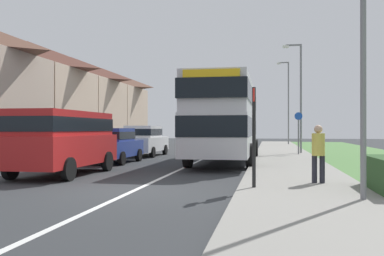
{
  "coord_description": "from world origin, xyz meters",
  "views": [
    {
      "loc": [
        3.35,
        -10.36,
        1.56
      ],
      "look_at": [
        0.56,
        5.18,
        1.6
      ],
      "focal_mm": 39.83,
      "sensor_mm": 36.0,
      "label": 1
    }
  ],
  "objects_px": {
    "parked_car_white": "(144,140)",
    "cycle_route_sign": "(298,131)",
    "double_decker_bus": "(226,117)",
    "bus_stop_sign": "(254,130)",
    "parked_van_red": "(64,137)",
    "street_lamp_mid": "(299,91)",
    "street_lamp_far": "(287,98)",
    "parked_car_blue": "(112,144)",
    "pedestrian_at_stop": "(318,151)"
  },
  "relations": [
    {
      "from": "double_decker_bus",
      "to": "parked_car_blue",
      "type": "distance_m",
      "value": 5.39
    },
    {
      "from": "double_decker_bus",
      "to": "parked_car_blue",
      "type": "xyz_separation_m",
      "value": [
        -5.1,
        -1.23,
        -1.26
      ]
    },
    {
      "from": "parked_car_blue",
      "to": "cycle_route_sign",
      "type": "relative_size",
      "value": 1.56
    },
    {
      "from": "parked_car_blue",
      "to": "parked_car_white",
      "type": "xyz_separation_m",
      "value": [
        -0.01,
        5.14,
        0.07
      ]
    },
    {
      "from": "double_decker_bus",
      "to": "bus_stop_sign",
      "type": "distance_m",
      "value": 9.3
    },
    {
      "from": "parked_van_red",
      "to": "parked_car_white",
      "type": "xyz_separation_m",
      "value": [
        -0.21,
        10.26,
        -0.33
      ]
    },
    {
      "from": "double_decker_bus",
      "to": "parked_car_white",
      "type": "relative_size",
      "value": 2.29
    },
    {
      "from": "street_lamp_far",
      "to": "cycle_route_sign",
      "type": "bearing_deg",
      "value": -90.32
    },
    {
      "from": "bus_stop_sign",
      "to": "street_lamp_far",
      "type": "bearing_deg",
      "value": 86.06
    },
    {
      "from": "parked_car_white",
      "to": "pedestrian_at_stop",
      "type": "distance_m",
      "value": 14.56
    },
    {
      "from": "parked_van_red",
      "to": "parked_car_white",
      "type": "distance_m",
      "value": 10.27
    },
    {
      "from": "parked_car_white",
      "to": "pedestrian_at_stop",
      "type": "bearing_deg",
      "value": -54.87
    },
    {
      "from": "double_decker_bus",
      "to": "parked_car_blue",
      "type": "height_order",
      "value": "double_decker_bus"
    },
    {
      "from": "bus_stop_sign",
      "to": "street_lamp_mid",
      "type": "distance_m",
      "value": 16.16
    },
    {
      "from": "double_decker_bus",
      "to": "street_lamp_far",
      "type": "relative_size",
      "value": 1.31
    },
    {
      "from": "double_decker_bus",
      "to": "parked_van_red",
      "type": "xyz_separation_m",
      "value": [
        -4.89,
        -6.35,
        -0.86
      ]
    },
    {
      "from": "street_lamp_mid",
      "to": "bus_stop_sign",
      "type": "bearing_deg",
      "value": -97.81
    },
    {
      "from": "bus_stop_sign",
      "to": "parked_car_blue",
      "type": "bearing_deg",
      "value": 130.29
    },
    {
      "from": "parked_van_red",
      "to": "bus_stop_sign",
      "type": "bearing_deg",
      "value": -23.23
    },
    {
      "from": "parked_car_blue",
      "to": "cycle_route_sign",
      "type": "distance_m",
      "value": 10.9
    },
    {
      "from": "double_decker_bus",
      "to": "parked_van_red",
      "type": "height_order",
      "value": "double_decker_bus"
    },
    {
      "from": "pedestrian_at_stop",
      "to": "street_lamp_mid",
      "type": "xyz_separation_m",
      "value": [
        0.51,
        14.7,
        2.92
      ]
    },
    {
      "from": "double_decker_bus",
      "to": "street_lamp_far",
      "type": "distance_m",
      "value": 22.34
    },
    {
      "from": "pedestrian_at_stop",
      "to": "street_lamp_mid",
      "type": "height_order",
      "value": "street_lamp_mid"
    },
    {
      "from": "parked_car_white",
      "to": "pedestrian_at_stop",
      "type": "height_order",
      "value": "parked_car_white"
    },
    {
      "from": "parked_car_blue",
      "to": "street_lamp_far",
      "type": "bearing_deg",
      "value": 69.07
    },
    {
      "from": "bus_stop_sign",
      "to": "street_lamp_mid",
      "type": "xyz_separation_m",
      "value": [
        2.17,
        15.84,
        2.35
      ]
    },
    {
      "from": "cycle_route_sign",
      "to": "street_lamp_far",
      "type": "bearing_deg",
      "value": 89.68
    },
    {
      "from": "parked_van_red",
      "to": "street_lamp_mid",
      "type": "bearing_deg",
      "value": 56.4
    },
    {
      "from": "double_decker_bus",
      "to": "parked_car_white",
      "type": "height_order",
      "value": "double_decker_bus"
    },
    {
      "from": "parked_car_blue",
      "to": "street_lamp_far",
      "type": "relative_size",
      "value": 0.49
    },
    {
      "from": "parked_car_white",
      "to": "cycle_route_sign",
      "type": "bearing_deg",
      "value": 8.66
    },
    {
      "from": "double_decker_bus",
      "to": "street_lamp_mid",
      "type": "xyz_separation_m",
      "value": [
        3.78,
        6.71,
        1.75
      ]
    },
    {
      "from": "double_decker_bus",
      "to": "parked_car_blue",
      "type": "bearing_deg",
      "value": -166.46
    },
    {
      "from": "parked_car_blue",
      "to": "cycle_route_sign",
      "type": "height_order",
      "value": "cycle_route_sign"
    },
    {
      "from": "parked_van_red",
      "to": "parked_car_blue",
      "type": "xyz_separation_m",
      "value": [
        -0.2,
        5.12,
        -0.4
      ]
    },
    {
      "from": "pedestrian_at_stop",
      "to": "parked_car_white",
      "type": "bearing_deg",
      "value": 125.13
    },
    {
      "from": "double_decker_bus",
      "to": "parked_car_white",
      "type": "distance_m",
      "value": 6.54
    },
    {
      "from": "bus_stop_sign",
      "to": "street_lamp_far",
      "type": "relative_size",
      "value": 0.33
    },
    {
      "from": "parked_car_blue",
      "to": "parked_van_red",
      "type": "bearing_deg",
      "value": -87.71
    },
    {
      "from": "parked_van_red",
      "to": "parked_car_blue",
      "type": "distance_m",
      "value": 5.14
    },
    {
      "from": "bus_stop_sign",
      "to": "cycle_route_sign",
      "type": "height_order",
      "value": "bus_stop_sign"
    },
    {
      "from": "parked_car_blue",
      "to": "pedestrian_at_stop",
      "type": "distance_m",
      "value": 10.76
    },
    {
      "from": "cycle_route_sign",
      "to": "parked_car_white",
      "type": "bearing_deg",
      "value": -171.34
    },
    {
      "from": "pedestrian_at_stop",
      "to": "bus_stop_sign",
      "type": "xyz_separation_m",
      "value": [
        -1.67,
        -1.14,
        0.56
      ]
    },
    {
      "from": "pedestrian_at_stop",
      "to": "street_lamp_far",
      "type": "bearing_deg",
      "value": 89.09
    },
    {
      "from": "double_decker_bus",
      "to": "parked_van_red",
      "type": "bearing_deg",
      "value": -127.62
    },
    {
      "from": "parked_van_red",
      "to": "parked_car_white",
      "type": "relative_size",
      "value": 1.1
    },
    {
      "from": "double_decker_bus",
      "to": "cycle_route_sign",
      "type": "distance_m",
      "value": 6.43
    },
    {
      "from": "bus_stop_sign",
      "to": "cycle_route_sign",
      "type": "xyz_separation_m",
      "value": [
        2.05,
        14.38,
        -0.11
      ]
    }
  ]
}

